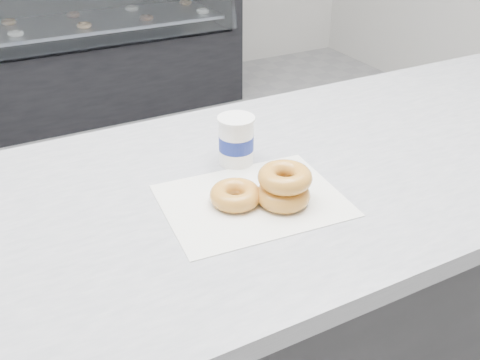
% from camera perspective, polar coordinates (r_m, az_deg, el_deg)
% --- Properties ---
extents(ground, '(5.00, 5.00, 0.00)m').
position_cam_1_polar(ground, '(2.10, -6.43, -13.65)').
color(ground, gray).
rests_on(ground, ground).
extents(counter, '(3.06, 0.76, 0.90)m').
position_cam_1_polar(counter, '(1.39, 2.18, -15.73)').
color(counter, '#333335').
rests_on(counter, ground).
extents(display_case, '(2.40, 0.74, 1.25)m').
position_cam_1_polar(display_case, '(3.71, -19.74, 13.79)').
color(display_case, black).
rests_on(display_case, ground).
extents(wax_paper, '(0.36, 0.29, 0.00)m').
position_cam_1_polar(wax_paper, '(1.03, 1.33, -2.18)').
color(wax_paper, silver).
rests_on(wax_paper, counter).
extents(donut_single, '(0.12, 0.12, 0.03)m').
position_cam_1_polar(donut_single, '(1.01, -0.49, -1.60)').
color(donut_single, gold).
rests_on(donut_single, wax_paper).
extents(donut_stack, '(0.14, 0.14, 0.07)m').
position_cam_1_polar(donut_stack, '(1.01, 4.72, -0.65)').
color(donut_stack, gold).
rests_on(donut_stack, wax_paper).
extents(coffee_cup, '(0.09, 0.09, 0.11)m').
position_cam_1_polar(coffee_cup, '(1.14, -0.41, 4.30)').
color(coffee_cup, white).
rests_on(coffee_cup, counter).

